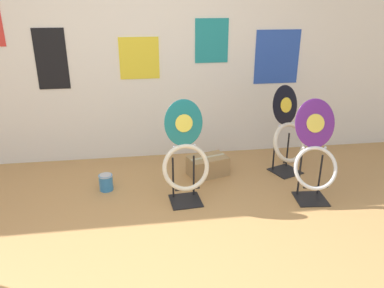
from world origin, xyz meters
TOP-DOWN VIEW (x-y plane):
  - ground_plane at (0.00, 0.00)m, footprint 14.00×14.00m
  - wall_back at (0.00, 2.19)m, footprint 8.00×0.07m
  - toilet_seat_display_teal_sax at (0.39, 1.05)m, footprint 0.44×0.30m
  - toilet_seat_display_purple_note at (1.56, 0.95)m, footprint 0.42×0.37m
  - toilet_seat_display_jazz_black at (1.54, 1.52)m, footprint 0.47×0.39m
  - paint_can at (-0.34, 1.38)m, footprint 0.14×0.14m
  - storage_box at (0.70, 1.56)m, footprint 0.45×0.36m

SIDE VIEW (x-z plane):
  - ground_plane at x=0.00m, z-range 0.00..0.00m
  - paint_can at x=-0.34m, z-range 0.00..0.17m
  - storage_box at x=0.70m, z-range 0.00..0.20m
  - toilet_seat_display_jazz_black at x=1.54m, z-range -0.04..0.88m
  - toilet_seat_display_purple_note at x=1.56m, z-range -0.01..0.91m
  - toilet_seat_display_teal_sax at x=0.39m, z-range -0.02..0.93m
  - wall_back at x=0.00m, z-range 0.00..2.60m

